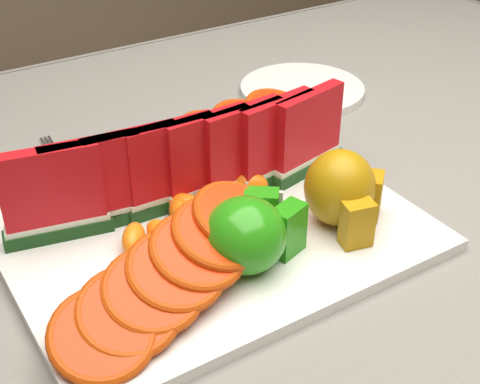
{
  "coord_description": "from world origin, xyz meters",
  "views": [
    {
      "loc": [
        -0.36,
        -0.51,
        1.16
      ],
      "look_at": [
        -0.06,
        -0.04,
        0.81
      ],
      "focal_mm": 50.0,
      "sensor_mm": 36.0,
      "label": 1
    }
  ],
  "objects_px": {
    "pear_cluster": "(343,190)",
    "side_plate": "(302,89)",
    "fork": "(72,173)",
    "apple_cluster": "(250,233)",
    "platter": "(215,233)"
  },
  "relations": [
    {
      "from": "pear_cluster",
      "to": "side_plate",
      "type": "xyz_separation_m",
      "value": [
        0.18,
        0.3,
        -0.05
      ]
    },
    {
      "from": "pear_cluster",
      "to": "fork",
      "type": "bearing_deg",
      "value": 126.85
    },
    {
      "from": "pear_cluster",
      "to": "fork",
      "type": "xyz_separation_m",
      "value": [
        -0.19,
        0.25,
        -0.05
      ]
    },
    {
      "from": "pear_cluster",
      "to": "side_plate",
      "type": "bearing_deg",
      "value": 59.4
    },
    {
      "from": "apple_cluster",
      "to": "platter",
      "type": "bearing_deg",
      "value": 91.66
    },
    {
      "from": "platter",
      "to": "side_plate",
      "type": "bearing_deg",
      "value": 39.55
    },
    {
      "from": "platter",
      "to": "pear_cluster",
      "type": "xyz_separation_m",
      "value": [
        0.11,
        -0.06,
        0.04
      ]
    },
    {
      "from": "fork",
      "to": "pear_cluster",
      "type": "bearing_deg",
      "value": -53.15
    },
    {
      "from": "side_plate",
      "to": "pear_cluster",
      "type": "bearing_deg",
      "value": -120.6
    },
    {
      "from": "apple_cluster",
      "to": "pear_cluster",
      "type": "relative_size",
      "value": 1.19
    },
    {
      "from": "pear_cluster",
      "to": "side_plate",
      "type": "relative_size",
      "value": 0.44
    },
    {
      "from": "platter",
      "to": "apple_cluster",
      "type": "xyz_separation_m",
      "value": [
        0.0,
        -0.06,
        0.04
      ]
    },
    {
      "from": "platter",
      "to": "side_plate",
      "type": "relative_size",
      "value": 1.91
    },
    {
      "from": "side_plate",
      "to": "fork",
      "type": "xyz_separation_m",
      "value": [
        -0.37,
        -0.04,
        -0.0
      ]
    },
    {
      "from": "side_plate",
      "to": "fork",
      "type": "height_order",
      "value": "side_plate"
    }
  ]
}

